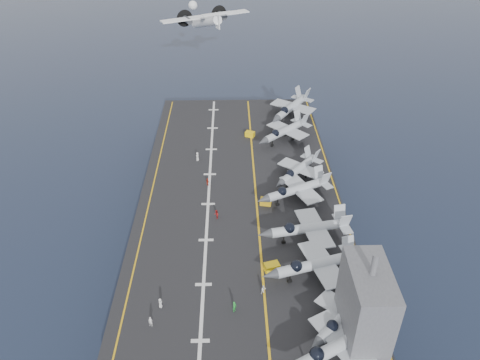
{
  "coord_description": "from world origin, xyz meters",
  "views": [
    {
      "loc": [
        -1.58,
        -69.27,
        62.77
      ],
      "look_at": [
        0.0,
        4.0,
        13.0
      ],
      "focal_mm": 35.0,
      "sensor_mm": 36.0,
      "label": 1
    }
  ],
  "objects_px": {
    "fighter_jet_0": "(339,345)",
    "island_superstructure": "(367,300)",
    "tow_cart_a": "(272,267)",
    "transport_plane": "(206,22)"
  },
  "relations": [
    {
      "from": "island_superstructure",
      "to": "tow_cart_a",
      "type": "xyz_separation_m",
      "value": [
        -10.54,
        12.7,
        -6.82
      ]
    },
    {
      "from": "fighter_jet_0",
      "to": "tow_cart_a",
      "type": "xyz_separation_m",
      "value": [
        -7.12,
        15.7,
        -2.08
      ]
    },
    {
      "from": "fighter_jet_0",
      "to": "island_superstructure",
      "type": "bearing_deg",
      "value": 41.29
    },
    {
      "from": "island_superstructure",
      "to": "fighter_jet_0",
      "type": "distance_m",
      "value": 6.56
    },
    {
      "from": "fighter_jet_0",
      "to": "tow_cart_a",
      "type": "bearing_deg",
      "value": 114.4
    },
    {
      "from": "tow_cart_a",
      "to": "island_superstructure",
      "type": "bearing_deg",
      "value": -50.32
    },
    {
      "from": "fighter_jet_0",
      "to": "tow_cart_a",
      "type": "height_order",
      "value": "fighter_jet_0"
    },
    {
      "from": "fighter_jet_0",
      "to": "tow_cart_a",
      "type": "relative_size",
      "value": 7.33
    },
    {
      "from": "transport_plane",
      "to": "island_superstructure",
      "type": "bearing_deg",
      "value": -75.52
    },
    {
      "from": "island_superstructure",
      "to": "transport_plane",
      "type": "relative_size",
      "value": 0.5
    }
  ]
}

